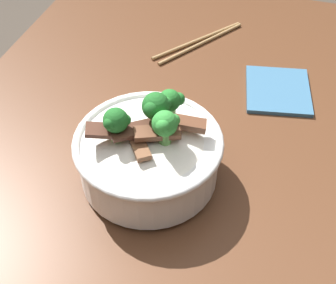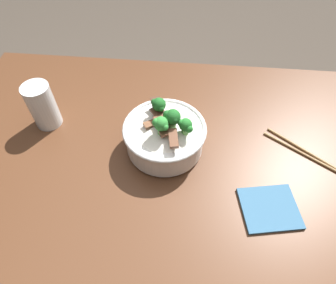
% 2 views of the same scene
% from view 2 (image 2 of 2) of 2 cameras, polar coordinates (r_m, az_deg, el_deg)
% --- Properties ---
extents(ground, '(10.00, 10.00, 0.00)m').
position_cam_2_polar(ground, '(1.55, -0.61, -20.44)').
color(ground, '#4C4238').
extents(dining_table, '(1.29, 0.82, 0.83)m').
position_cam_2_polar(dining_table, '(0.92, -0.98, -6.72)').
color(dining_table, '#56331E').
rests_on(dining_table, ground).
extents(rice_bowl, '(0.22, 0.22, 0.15)m').
position_cam_2_polar(rice_bowl, '(0.78, -0.63, 1.61)').
color(rice_bowl, white).
rests_on(rice_bowl, dining_table).
extents(drinking_glass, '(0.08, 0.08, 0.14)m').
position_cam_2_polar(drinking_glass, '(0.91, -23.02, 6.06)').
color(drinking_glass, white).
rests_on(drinking_glass, dining_table).
extents(chopsticks_pair, '(0.20, 0.15, 0.01)m').
position_cam_2_polar(chopsticks_pair, '(0.89, 24.80, -1.71)').
color(chopsticks_pair, '#9E7A4C').
rests_on(chopsticks_pair, dining_table).
extents(folded_napkin, '(0.15, 0.14, 0.01)m').
position_cam_2_polar(folded_napkin, '(0.76, 19.13, -12.07)').
color(folded_napkin, '#386689').
rests_on(folded_napkin, dining_table).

